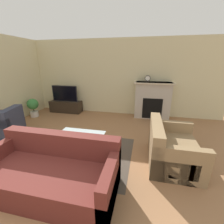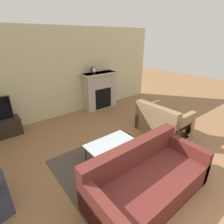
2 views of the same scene
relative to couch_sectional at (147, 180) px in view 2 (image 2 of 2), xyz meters
name	(u,v)px [view 2 (image 2 of 2)]	position (x,y,z in m)	size (l,w,h in m)	color
wall_back	(43,76)	(-0.17, 3.87, 1.06)	(8.43, 0.06, 2.70)	beige
area_rug	(112,162)	(0.05, 0.97, -0.28)	(2.18, 1.76, 0.00)	#4C4238
fireplace	(100,90)	(1.62, 3.62, 0.37)	(1.31, 0.49, 1.27)	#BCB2A3
couch_sectional	(147,180)	(0.00, 0.00, 0.00)	(2.04, 0.96, 0.82)	#5B231E
couch_loveseat	(163,122)	(1.91, 1.11, 0.01)	(0.91, 1.25, 0.82)	#8C704C
coffee_table	(111,145)	(0.05, 0.99, 0.12)	(0.98, 0.56, 0.46)	#333338
mantel_clock	(94,70)	(1.40, 3.63, 1.10)	(0.19, 0.07, 0.22)	#28231E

